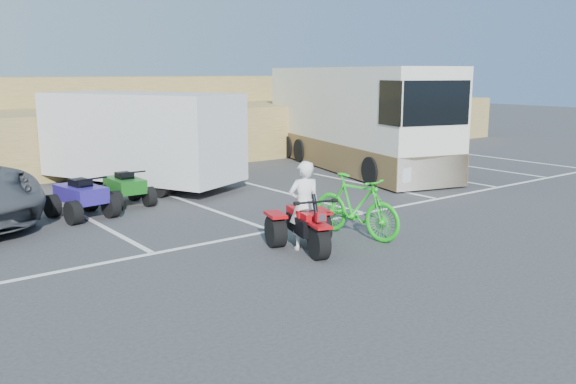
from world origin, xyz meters
TOP-DOWN VIEW (x-y plane):
  - ground at (0.00, 0.00)m, footprint 100.00×100.00m
  - parking_stripes at (0.87, 4.07)m, footprint 28.00×5.16m
  - grass_embankment at (0.00, 15.48)m, footprint 40.00×8.50m
  - red_trike_atv at (-0.34, 0.82)m, footprint 1.65×1.92m
  - rider at (-0.30, 0.96)m, footprint 0.70×0.57m
  - green_dirt_bike at (1.08, 1.00)m, footprint 0.91×2.18m
  - cargo_trailer at (-0.03, 8.77)m, footprint 4.48×6.23m
  - rv_motorhome at (7.38, 7.77)m, footprint 4.74×9.73m
  - quad_atv_blue at (-2.75, 6.04)m, footprint 1.35×1.68m
  - quad_atv_green at (-1.44, 6.67)m, footprint 1.08×1.44m

SIDE VIEW (x-z plane):
  - ground at x=0.00m, z-range 0.00..0.00m
  - red_trike_atv at x=-0.34m, z-range -0.53..0.53m
  - quad_atv_blue at x=-2.75m, z-range -0.50..0.50m
  - quad_atv_green at x=-1.44m, z-range -0.47..0.47m
  - parking_stripes at x=0.87m, z-range 0.00..0.01m
  - green_dirt_bike at x=1.08m, z-range 0.00..1.27m
  - rider at x=-0.30m, z-range 0.00..1.68m
  - grass_embankment at x=0.00m, z-range -0.13..2.97m
  - cargo_trailer at x=-0.03m, z-range 0.11..2.81m
  - rv_motorhome at x=7.38m, z-range -0.22..3.17m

